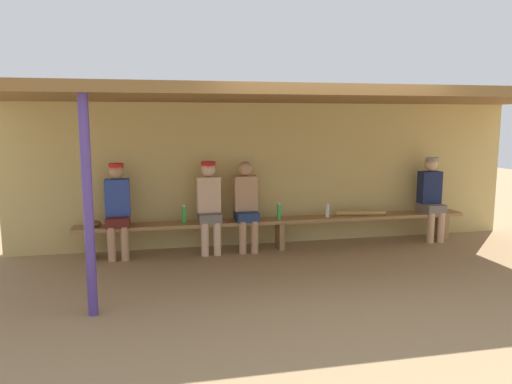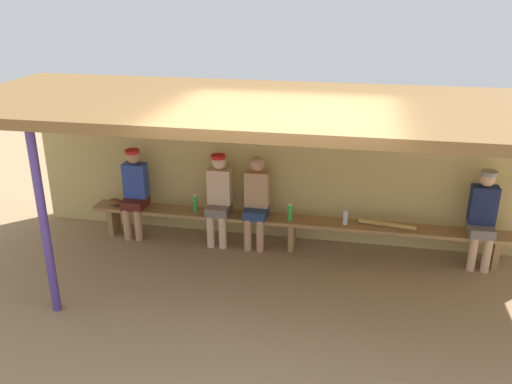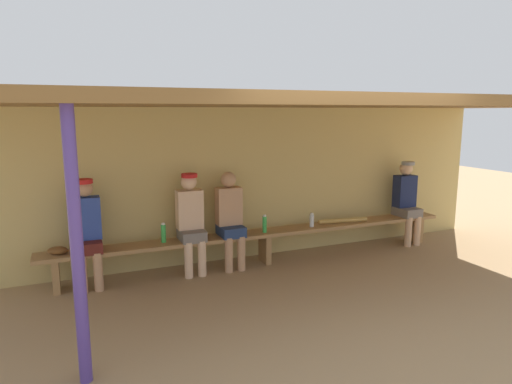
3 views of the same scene
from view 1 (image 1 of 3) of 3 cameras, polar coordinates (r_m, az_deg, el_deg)
name	(u,v)px [view 1 (image 1 of 3)]	position (r m, az deg, el deg)	size (l,w,h in m)	color
ground_plane	(312,280)	(6.15, 6.57, -10.14)	(24.00, 24.00, 0.00)	#9E7F59
back_wall	(273,174)	(7.79, 1.97, 2.15)	(8.00, 0.20, 2.20)	tan
dugout_roof	(298,95)	(6.50, 4.89, 11.11)	(8.00, 2.80, 0.12)	brown
support_post	(88,207)	(5.07, -18.91, -1.71)	(0.10, 0.10, 2.20)	#4C388C
bench	(280,223)	(7.48, 2.79, -3.66)	(6.00, 0.36, 0.46)	#9E7547
player_middle	(118,206)	(7.18, -15.77, -1.56)	(0.34, 0.42, 1.34)	#591E19
player_with_sunglasses	(431,195)	(8.43, 19.66, -0.29)	(0.34, 0.42, 1.34)	slate
player_in_red	(209,203)	(7.21, -5.47, -1.23)	(0.34, 0.42, 1.34)	slate
player_near_post	(246,202)	(7.30, -1.15, -1.21)	(0.34, 0.42, 1.34)	navy
water_bottle_orange	(184,214)	(7.22, -8.35, -2.59)	(0.06, 0.06, 0.26)	green
water_bottle_blue	(327,211)	(7.64, 8.26, -2.17)	(0.07, 0.07, 0.21)	silver
water_bottle_green	(279,212)	(7.39, 2.70, -2.28)	(0.06, 0.06, 0.25)	green
baseball_glove_worn	(93,224)	(7.26, -18.39, -3.50)	(0.24, 0.17, 0.09)	brown
baseball_bat	(361,213)	(7.89, 12.05, -2.41)	(0.07, 0.07, 0.79)	tan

